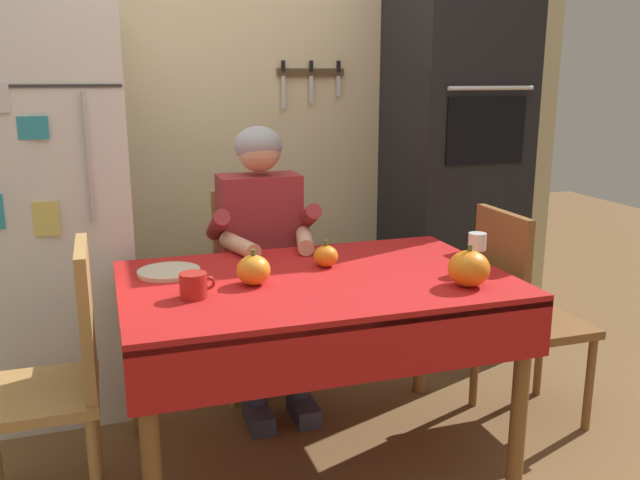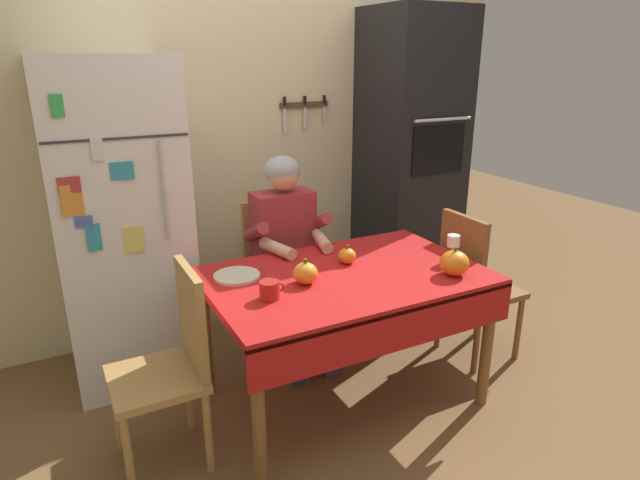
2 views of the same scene
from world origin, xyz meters
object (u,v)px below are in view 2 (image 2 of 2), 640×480
wall_oven (409,164)px  chair_left_side (173,359)px  coffee_mug (270,290)px  refrigerator (120,225)px  seated_person (288,242)px  wine_glass (453,243)px  pumpkin_small (305,273)px  dining_table (347,290)px  serving_tray (237,276)px  chair_behind_person (276,267)px  chair_right_side (473,281)px  pumpkin_large (454,263)px  pumpkin_medium (347,256)px

wall_oven → chair_left_side: 2.23m
coffee_mug → refrigerator: bearing=117.4°
wall_oven → seated_person: bearing=-163.9°
wine_glass → pumpkin_small: size_ratio=1.15×
dining_table → seated_person: seated_person is taller
serving_tray → seated_person: bearing=39.7°
chair_behind_person → serving_tray: size_ratio=4.01×
coffee_mug → serving_tray: size_ratio=0.51×
dining_table → chair_right_side: (0.90, 0.04, -0.14)m
coffee_mug → wine_glass: wine_glass is taller
pumpkin_small → serving_tray: size_ratio=0.55×
dining_table → pumpkin_large: size_ratio=9.38×
wall_oven → serving_tray: 1.73m
wine_glass → pumpkin_large: (-0.12, -0.15, -0.04)m
refrigerator → serving_tray: (0.44, -0.65, -0.15)m
chair_right_side → serving_tray: 1.44m
dining_table → pumpkin_small: pumpkin_small is taller
wall_oven → chair_right_side: size_ratio=2.26×
chair_behind_person → chair_left_side: 1.16m
chair_left_side → coffee_mug: (0.45, -0.07, 0.27)m
refrigerator → wine_glass: size_ratio=12.21×
chair_behind_person → wine_glass: chair_behind_person is taller
wall_oven → chair_left_side: wall_oven is taller
serving_tray → refrigerator: bearing=124.2°
chair_behind_person → wall_oven: bearing=6.7°
serving_tray → chair_left_side: bearing=-149.2°
seated_person → pumpkin_medium: seated_person is taller
refrigerator → chair_right_side: size_ratio=1.94×
wall_oven → chair_right_side: wall_oven is taller
wine_glass → pumpkin_small: 0.84m
pumpkin_large → pumpkin_medium: pumpkin_large is taller
pumpkin_small → chair_behind_person: bearing=77.3°
chair_right_side → pumpkin_small: bearing=-178.0°
wall_oven → pumpkin_small: 1.60m
chair_behind_person → pumpkin_medium: size_ratio=8.80×
chair_right_side → wine_glass: size_ratio=6.31×
chair_left_side → pumpkin_small: (0.67, 0.01, 0.28)m
coffee_mug → pumpkin_small: 0.23m
serving_tray → coffee_mug: bearing=-80.4°
pumpkin_large → serving_tray: bearing=154.2°
pumpkin_small → dining_table: bearing=-1.0°
refrigerator → pumpkin_small: (0.72, -0.88, -0.11)m
refrigerator → pumpkin_medium: refrigerator is taller
wall_oven → coffee_mug: bearing=-146.5°
chair_right_side → refrigerator: bearing=155.6°
pumpkin_medium → pumpkin_small: bearing=-156.3°
wall_oven → pumpkin_medium: bearing=-141.2°
refrigerator → pumpkin_large: (1.43, -1.13, -0.10)m
wall_oven → pumpkin_medium: 1.27m
pumpkin_large → pumpkin_small: pumpkin_large is taller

